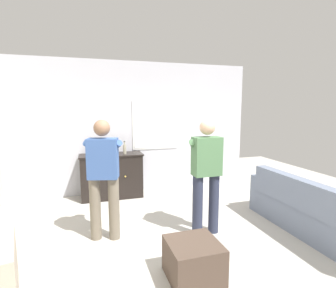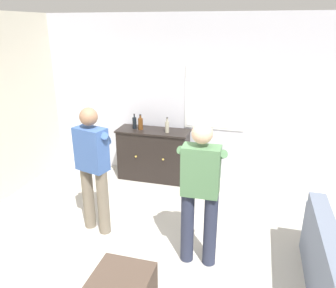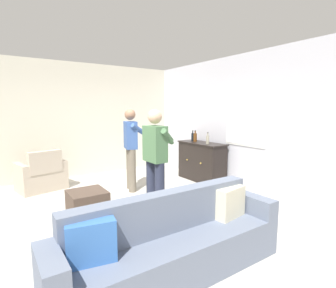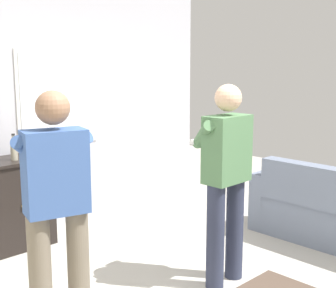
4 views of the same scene
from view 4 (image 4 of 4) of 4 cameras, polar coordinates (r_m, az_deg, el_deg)
wall_back_with_window at (r=5.25m, az=-17.50°, el=4.62°), size 5.20×0.15×2.80m
bottle_liquor_amber at (r=4.79m, az=-18.26°, el=-0.68°), size 0.07×0.07×0.26m
person_standing_left at (r=3.17m, az=-13.45°, el=-7.11°), size 0.54×0.52×1.68m
person_standing_right at (r=3.88m, az=7.01°, el=-3.74°), size 0.56×0.48×1.68m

